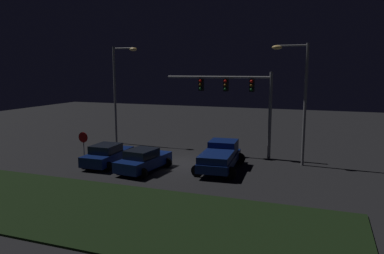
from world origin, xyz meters
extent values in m
plane|color=black|center=(0.00, 0.00, 0.00)|extent=(80.00, 80.00, 0.00)
cube|color=black|center=(0.00, -9.95, 0.05)|extent=(23.77, 7.32, 0.10)
cube|color=navy|center=(3.36, -0.98, 0.68)|extent=(2.40, 5.54, 0.55)
cube|color=navy|center=(3.28, 0.20, 1.38)|extent=(1.98, 2.03, 0.85)
cube|color=black|center=(3.28, 0.20, 1.50)|extent=(1.87, 1.65, 0.51)
cube|color=navy|center=(3.45, -2.06, 1.18)|extent=(2.14, 3.16, 0.45)
cylinder|color=black|center=(2.19, 0.88, 0.40)|extent=(0.80, 0.22, 0.80)
cylinder|color=black|center=(4.25, 1.03, 0.40)|extent=(0.80, 0.22, 0.80)
cylinder|color=black|center=(2.48, -3.00, 0.40)|extent=(0.80, 0.22, 0.80)
cylinder|color=black|center=(4.54, -2.85, 0.40)|extent=(0.80, 0.22, 0.80)
cube|color=navy|center=(-4.43, -2.37, 0.61)|extent=(1.91, 4.44, 0.70)
cube|color=black|center=(-4.42, -2.62, 1.23)|extent=(1.65, 2.04, 0.55)
cylinder|color=black|center=(-5.39, -0.90, 0.32)|extent=(0.64, 0.22, 0.64)
cylinder|color=black|center=(-3.55, -0.85, 0.32)|extent=(0.64, 0.22, 0.64)
cylinder|color=black|center=(-5.31, -3.89, 0.32)|extent=(0.64, 0.22, 0.64)
cylinder|color=black|center=(-3.47, -3.85, 0.32)|extent=(0.64, 0.22, 0.64)
cube|color=navy|center=(-1.32, -2.89, 0.61)|extent=(2.28, 4.57, 0.70)
cube|color=black|center=(-1.35, -3.14, 1.23)|extent=(1.81, 2.17, 0.55)
cylinder|color=black|center=(-2.07, -1.30, 0.32)|extent=(0.64, 0.22, 0.64)
cylinder|color=black|center=(-0.24, -1.50, 0.32)|extent=(0.64, 0.22, 0.64)
cylinder|color=black|center=(-2.40, -4.27, 0.32)|extent=(0.64, 0.22, 0.64)
cylinder|color=black|center=(-0.57, -4.48, 0.32)|extent=(0.64, 0.22, 0.64)
cylinder|color=slate|center=(5.97, 3.35, 3.25)|extent=(0.24, 0.24, 6.50)
cylinder|color=slate|center=(1.87, 3.35, 6.10)|extent=(8.20, 0.18, 0.18)
cube|color=black|center=(4.57, 3.35, 5.50)|extent=(0.32, 0.44, 0.95)
sphere|color=red|center=(4.57, 3.12, 5.80)|extent=(0.22, 0.22, 0.22)
sphere|color=#59380A|center=(4.57, 3.12, 5.50)|extent=(0.22, 0.22, 0.22)
sphere|color=#0C4719|center=(4.57, 3.12, 5.20)|extent=(0.22, 0.22, 0.22)
cube|color=black|center=(2.57, 3.35, 5.50)|extent=(0.32, 0.44, 0.95)
sphere|color=red|center=(2.57, 3.12, 5.80)|extent=(0.22, 0.22, 0.22)
sphere|color=#59380A|center=(2.57, 3.12, 5.50)|extent=(0.22, 0.22, 0.22)
sphere|color=#0C4719|center=(2.57, 3.12, 5.20)|extent=(0.22, 0.22, 0.22)
cube|color=black|center=(0.57, 3.35, 5.50)|extent=(0.32, 0.44, 0.95)
sphere|color=red|center=(0.57, 3.12, 5.80)|extent=(0.22, 0.22, 0.22)
sphere|color=#59380A|center=(0.57, 3.12, 5.50)|extent=(0.22, 0.22, 0.22)
sphere|color=#0C4719|center=(0.57, 3.12, 5.20)|extent=(0.22, 0.22, 0.22)
cylinder|color=slate|center=(-8.06, 4.62, 4.33)|extent=(0.20, 0.20, 8.66)
cylinder|color=slate|center=(-7.07, 4.62, 8.51)|extent=(1.98, 0.12, 0.12)
ellipsoid|color=#F9CC72|center=(-6.08, 4.62, 8.41)|extent=(0.70, 0.44, 0.30)
cylinder|color=slate|center=(8.48, 2.23, 4.22)|extent=(0.20, 0.20, 8.44)
cylinder|color=slate|center=(7.46, 2.23, 8.29)|extent=(2.03, 0.12, 0.12)
ellipsoid|color=#F9CC72|center=(6.45, 2.23, 8.19)|extent=(0.70, 0.44, 0.30)
cylinder|color=slate|center=(-6.46, -2.35, 1.10)|extent=(0.07, 0.07, 2.20)
cylinder|color=#B20C0F|center=(-6.46, -2.38, 1.85)|extent=(0.76, 0.03, 0.76)
camera|label=1|loc=(9.84, -24.10, 6.65)|focal=34.43mm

